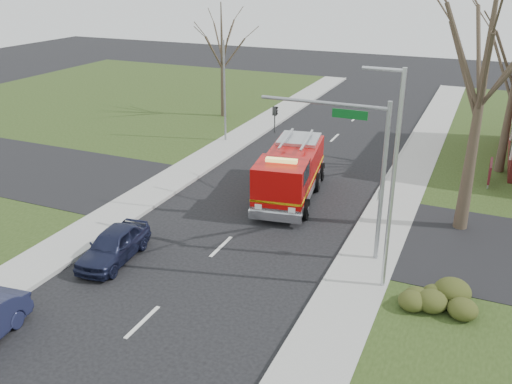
% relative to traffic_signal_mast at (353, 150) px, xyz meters
% --- Properties ---
extents(ground, '(120.00, 120.00, 0.00)m').
position_rel_traffic_signal_mast_xyz_m(ground, '(-5.21, -1.50, -4.71)').
color(ground, black).
rests_on(ground, ground).
extents(sidewalk_right, '(2.40, 80.00, 0.15)m').
position_rel_traffic_signal_mast_xyz_m(sidewalk_right, '(0.99, -1.50, -4.63)').
color(sidewalk_right, gray).
rests_on(sidewalk_right, ground).
extents(sidewalk_left, '(2.40, 80.00, 0.15)m').
position_rel_traffic_signal_mast_xyz_m(sidewalk_left, '(-11.41, -1.50, -4.63)').
color(sidewalk_left, gray).
rests_on(sidewalk_left, ground).
extents(health_center_sign, '(0.12, 2.00, 1.40)m').
position_rel_traffic_signal_mast_xyz_m(health_center_sign, '(5.29, 11.00, -3.83)').
color(health_center_sign, '#4B1119').
rests_on(health_center_sign, ground).
extents(hedge_corner, '(2.80, 2.00, 0.90)m').
position_rel_traffic_signal_mast_xyz_m(hedge_corner, '(3.79, -2.50, -4.13)').
color(hedge_corner, '#313A15').
rests_on(hedge_corner, lawn_right).
extents(bare_tree_near, '(6.00, 6.00, 12.00)m').
position_rel_traffic_signal_mast_xyz_m(bare_tree_near, '(4.29, 4.50, 2.71)').
color(bare_tree_near, '#31251D').
rests_on(bare_tree_near, ground).
extents(bare_tree_left, '(4.50, 4.50, 9.00)m').
position_rel_traffic_signal_mast_xyz_m(bare_tree_left, '(-15.21, 18.50, 0.86)').
color(bare_tree_left, '#31251D').
rests_on(bare_tree_left, ground).
extents(traffic_signal_mast, '(5.29, 0.18, 6.80)m').
position_rel_traffic_signal_mast_xyz_m(traffic_signal_mast, '(0.00, 0.00, 0.00)').
color(traffic_signal_mast, gray).
rests_on(traffic_signal_mast, ground).
extents(streetlight_pole, '(1.48, 0.16, 8.40)m').
position_rel_traffic_signal_mast_xyz_m(streetlight_pole, '(1.93, -2.00, -0.16)').
color(streetlight_pole, '#B7BABF').
rests_on(streetlight_pole, ground).
extents(utility_pole_far, '(0.14, 0.14, 7.00)m').
position_rel_traffic_signal_mast_xyz_m(utility_pole_far, '(-12.01, 12.50, -1.21)').
color(utility_pole_far, gray).
rests_on(utility_pole_far, ground).
extents(fire_engine, '(3.79, 7.70, 2.98)m').
position_rel_traffic_signal_mast_xyz_m(fire_engine, '(-4.37, 4.90, -3.36)').
color(fire_engine, '#AC0907').
rests_on(fire_engine, ground).
extents(parked_car_maroon, '(2.02, 4.19, 1.38)m').
position_rel_traffic_signal_mast_xyz_m(parked_car_maroon, '(-8.79, -4.31, -4.02)').
color(parked_car_maroon, '#181C35').
rests_on(parked_car_maroon, ground).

